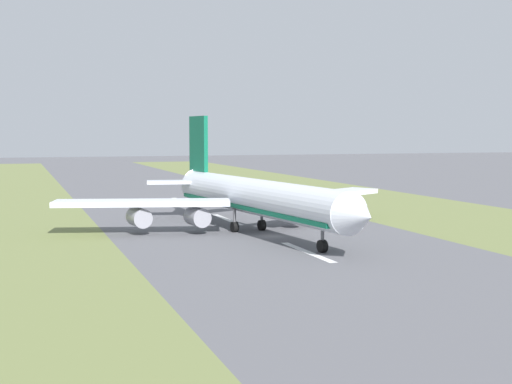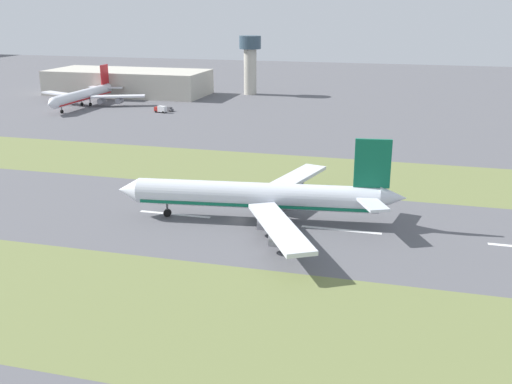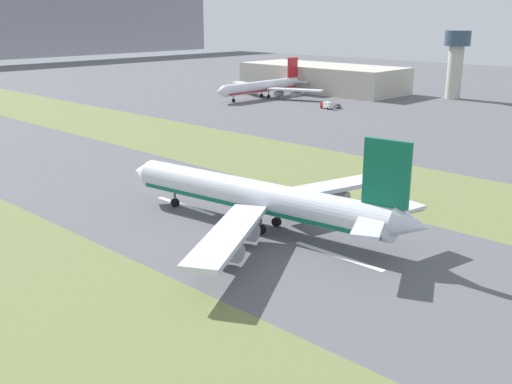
# 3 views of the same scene
# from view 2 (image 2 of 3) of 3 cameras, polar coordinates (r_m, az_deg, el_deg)

# --- Properties ---
(ground_plane) EXTENTS (800.00, 800.00, 0.00)m
(ground_plane) POSITION_cam_2_polar(r_m,az_deg,el_deg) (140.14, -1.61, -2.71)
(ground_plane) COLOR #56565B
(grass_median_west) EXTENTS (40.00, 600.00, 0.01)m
(grass_median_west) POSITION_cam_2_polar(r_m,az_deg,el_deg) (101.65, -9.05, -11.15)
(grass_median_west) COLOR olive
(grass_median_west) RESTS_ON ground
(grass_median_east) EXTENTS (40.00, 600.00, 0.01)m
(grass_median_east) POSITION_cam_2_polar(r_m,az_deg,el_deg) (181.64, 2.46, 2.03)
(grass_median_east) COLOR olive
(grass_median_east) RESTS_ON ground
(centreline_dash_mid) EXTENTS (1.20, 18.00, 0.01)m
(centreline_dash_mid) POSITION_cam_2_polar(r_m,az_deg,el_deg) (135.60, 8.11, -3.59)
(centreline_dash_mid) COLOR silver
(centreline_dash_mid) RESTS_ON ground
(centreline_dash_far) EXTENTS (1.20, 18.00, 0.01)m
(centreline_dash_far) POSITION_cam_2_polar(r_m,az_deg,el_deg) (145.37, -7.73, -2.11)
(centreline_dash_far) COLOR silver
(centreline_dash_far) RESTS_ON ground
(airplane_main_jet) EXTENTS (63.60, 67.15, 20.20)m
(airplane_main_jet) POSITION_cam_2_polar(r_m,az_deg,el_deg) (137.73, 0.79, -0.42)
(airplane_main_jet) COLOR silver
(airplane_main_jet) RESTS_ON ground
(terminal_building) EXTENTS (36.00, 88.11, 13.35)m
(terminal_building) POSITION_cam_2_polar(r_m,az_deg,el_deg) (346.56, -12.07, 10.19)
(terminal_building) COLOR #BCB7A8
(terminal_building) RESTS_ON ground
(control_tower) EXTENTS (12.00, 12.00, 31.87)m
(control_tower) POSITION_cam_2_polar(r_m,az_deg,el_deg) (337.61, -0.56, 12.60)
(control_tower) COLOR #BCB7A8
(control_tower) RESTS_ON ground
(airplane_parked_apron) EXTENTS (60.35, 57.73, 18.18)m
(airplane_parked_apron) POSITION_cam_2_polar(r_m,az_deg,el_deg) (310.24, -16.04, 8.85)
(airplane_parked_apron) COLOR silver
(airplane_parked_apron) RESTS_ON ground
(service_truck) EXTENTS (3.66, 6.34, 3.10)m
(service_truck) POSITION_cam_2_polar(r_m,az_deg,el_deg) (284.26, -9.05, 7.81)
(service_truck) COLOR #B2231E
(service_truck) RESTS_ON ground
(apron_car) EXTENTS (3.75, 4.71, 2.03)m
(apron_car) POSITION_cam_2_polar(r_m,az_deg,el_deg) (287.64, -8.26, 7.82)
(apron_car) COLOR #4C4C51
(apron_car) RESTS_ON ground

